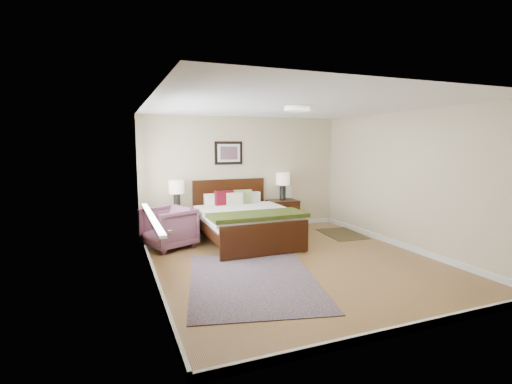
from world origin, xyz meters
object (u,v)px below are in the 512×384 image
nightstand_right (283,212)px  rug_persian (253,280)px  bed (245,216)px  armchair (168,228)px  lamp_right (283,182)px  nightstand_left (178,217)px  lamp_left (177,190)px

nightstand_right → rug_persian: nightstand_right is taller
bed → armchair: bed is taller
nightstand_right → lamp_right: size_ratio=1.07×
bed → nightstand_left: size_ratio=3.69×
rug_persian → bed: bearing=86.8°
lamp_left → lamp_right: bearing=0.0°
lamp_left → armchair: lamp_left is taller
nightstand_right → lamp_right: lamp_right is taller
bed → nightstand_left: 1.41m
armchair → rug_persian: (0.86, -2.12, -0.37)m
lamp_left → armchair: (-0.28, -0.68, -0.61)m
nightstand_left → armchair: size_ratio=0.69×
lamp_right → nightstand_right: bearing=-90.0°
nightstand_left → armchair: armchair is taller
nightstand_left → lamp_right: bearing=0.5°
nightstand_left → rug_persian: size_ratio=0.23×
nightstand_right → bed: bearing=-146.7°
nightstand_left → armchair: bearing=-113.1°
lamp_left → lamp_right: size_ratio=1.00×
bed → lamp_right: bearing=33.7°
bed → armchair: 1.46m
armchair → rug_persian: 2.31m
nightstand_left → nightstand_right: size_ratio=0.87×
nightstand_right → armchair: size_ratio=0.79×
lamp_right → lamp_left: bearing=180.0°
bed → lamp_right: 1.55m
nightstand_right → nightstand_left: bearing=-179.8°
bed → nightstand_right: bed is taller
nightstand_right → lamp_left: 2.45m
lamp_left → armchair: size_ratio=0.74×
nightstand_left → armchair: 0.72m
nightstand_left → lamp_left: 0.54m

